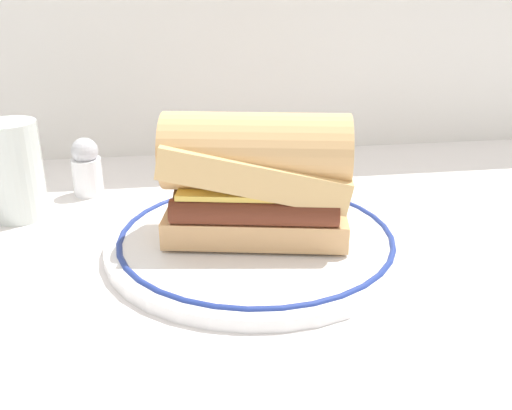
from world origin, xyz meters
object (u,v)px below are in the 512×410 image
(drinking_glass, at_px, (16,176))
(sausage_sandwich, at_px, (256,176))
(plate, at_px, (256,239))
(salt_shaker, at_px, (87,167))

(drinking_glass, bearing_deg, sausage_sandwich, -24.35)
(plate, distance_m, sausage_sandwich, 0.07)
(plate, relative_size, sausage_sandwich, 1.56)
(salt_shaker, bearing_deg, sausage_sandwich, -43.10)
(drinking_glass, xyz_separation_m, salt_shaker, (0.07, 0.06, -0.01))
(salt_shaker, bearing_deg, plate, -43.10)
(plate, xyz_separation_m, sausage_sandwich, (0.00, 0.00, 0.07))
(salt_shaker, bearing_deg, drinking_glass, -139.19)
(drinking_glass, height_order, salt_shaker, drinking_glass)
(sausage_sandwich, xyz_separation_m, salt_shaker, (-0.18, 0.17, -0.04))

